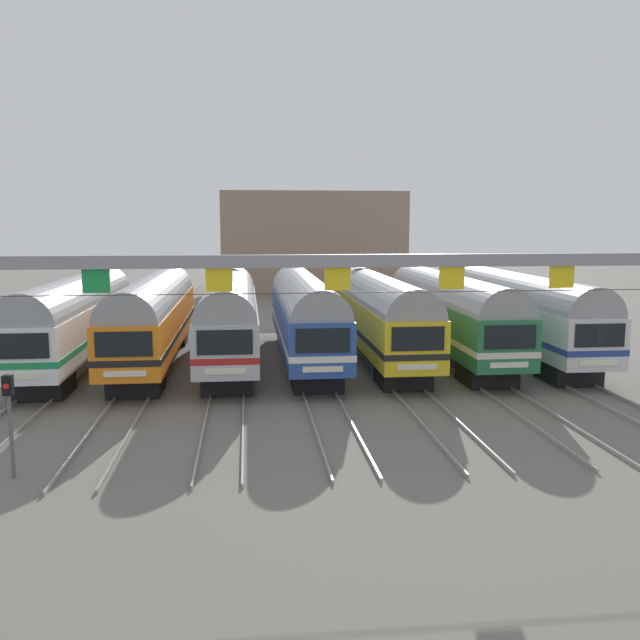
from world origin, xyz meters
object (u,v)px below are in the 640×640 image
(commuter_train_yellow, at_px, (377,312))
(commuter_train_white, at_px, (75,316))
(catenary_gantry, at_px, (337,285))
(commuter_train_orange, at_px, (154,315))
(yard_signal_mast, at_px, (9,406))
(commuter_train_green, at_px, (449,311))
(commuter_train_stainless, at_px, (230,314))
(commuter_train_blue, at_px, (305,313))
(commuter_train_silver, at_px, (518,310))

(commuter_train_yellow, bearing_deg, commuter_train_white, -179.98)
(catenary_gantry, bearing_deg, commuter_train_orange, 120.99)
(yard_signal_mast, bearing_deg, commuter_train_yellow, 49.18)
(commuter_train_orange, relative_size, yard_signal_mast, 5.68)
(commuter_train_green, bearing_deg, commuter_train_stainless, 179.98)
(commuter_train_blue, distance_m, yard_signal_mast, 19.29)
(commuter_train_white, bearing_deg, commuter_train_green, 0.00)
(commuter_train_blue, height_order, catenary_gantry, catenary_gantry)
(commuter_train_blue, bearing_deg, commuter_train_stainless, 179.94)
(commuter_train_stainless, bearing_deg, yard_signal_mast, -110.32)
(commuter_train_blue, distance_m, commuter_train_yellow, 4.05)
(commuter_train_orange, height_order, commuter_train_blue, same)
(catenary_gantry, bearing_deg, commuter_train_green, 59.01)
(commuter_train_silver, bearing_deg, commuter_train_white, 180.00)
(catenary_gantry, bearing_deg, commuter_train_yellow, 73.29)
(commuter_train_stainless, xyz_separation_m, catenary_gantry, (4.05, -13.50, 2.74))
(commuter_train_stainless, distance_m, commuter_train_green, 12.16)
(commuter_train_white, distance_m, catenary_gantry, 18.37)
(commuter_train_blue, xyz_separation_m, commuter_train_green, (8.10, 0.00, 0.00))
(commuter_train_blue, bearing_deg, commuter_train_white, 180.00)
(commuter_train_stainless, height_order, commuter_train_silver, commuter_train_stainless)
(catenary_gantry, bearing_deg, commuter_train_white, 132.01)
(commuter_train_white, distance_m, commuter_train_yellow, 16.21)
(commuter_train_silver, height_order, yard_signal_mast, commuter_train_silver)
(commuter_train_yellow, height_order, commuter_train_silver, commuter_train_yellow)
(commuter_train_orange, distance_m, commuter_train_green, 16.21)
(commuter_train_blue, height_order, commuter_train_silver, same)
(commuter_train_white, distance_m, commuter_train_stainless, 8.10)
(commuter_train_yellow, distance_m, catenary_gantry, 14.36)
(commuter_train_stainless, height_order, commuter_train_blue, commuter_train_stainless)
(commuter_train_blue, bearing_deg, yard_signal_mast, -121.69)
(commuter_train_stainless, relative_size, commuter_train_green, 1.00)
(commuter_train_blue, distance_m, commuter_train_silver, 12.16)
(commuter_train_yellow, distance_m, commuter_train_silver, 8.10)
(commuter_train_stainless, bearing_deg, catenary_gantry, -73.29)
(catenary_gantry, distance_m, yard_signal_mast, 11.02)
(commuter_train_orange, distance_m, commuter_train_blue, 8.10)
(commuter_train_silver, bearing_deg, commuter_train_stainless, 179.98)
(commuter_train_orange, height_order, commuter_train_stainless, commuter_train_stainless)
(commuter_train_white, height_order, commuter_train_yellow, commuter_train_yellow)
(commuter_train_white, bearing_deg, commuter_train_stainless, 0.03)
(commuter_train_silver, height_order, catenary_gantry, catenary_gantry)
(commuter_train_stainless, relative_size, catenary_gantry, 0.61)
(commuter_train_white, xyz_separation_m, commuter_train_blue, (12.16, 0.00, 0.00))
(commuter_train_white, xyz_separation_m, yard_signal_mast, (2.03, -16.41, -0.47))
(yard_signal_mast, bearing_deg, commuter_train_white, 97.04)
(commuter_train_white, xyz_separation_m, catenary_gantry, (12.16, -13.49, 2.74))
(yard_signal_mast, bearing_deg, commuter_train_green, 41.99)
(commuter_train_yellow, bearing_deg, yard_signal_mast, -130.82)
(commuter_train_white, bearing_deg, commuter_train_blue, 0.00)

